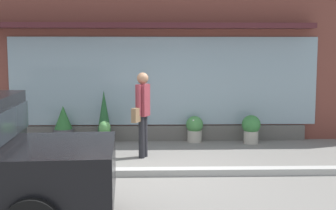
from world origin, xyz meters
name	(u,v)px	position (x,y,z in m)	size (l,w,h in m)	color
ground_plane	(141,172)	(0.00, 0.00, 0.00)	(60.00, 60.00, 0.00)	gray
curb_strip	(141,172)	(0.00, -0.20, 0.06)	(14.00, 0.24, 0.12)	#B2B2AD
storefront	(145,49)	(0.01, 3.18, 2.21)	(14.00, 0.81, 4.52)	brown
fire_hydrant	(105,141)	(-0.74, 0.93, 0.39)	(0.39, 0.36, 0.79)	#4C8C47
pedestrian_with_handbag	(142,109)	(0.00, 1.17, 1.01)	(0.37, 0.59, 1.73)	#232328
potted_plant_window_center	(195,128)	(1.20, 2.77, 0.33)	(0.41, 0.41, 0.62)	#B7B2A3
potted_plant_doorstep	(104,118)	(-0.94, 2.68, 0.60)	(0.37, 0.37, 1.25)	#4C4C51
potted_plant_window_left	(251,128)	(2.51, 2.55, 0.37)	(0.44, 0.44, 0.67)	#B7B2A3
potted_plant_low_front	(63,125)	(-1.91, 2.72, 0.42)	(0.47, 0.47, 0.89)	#4C4C51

